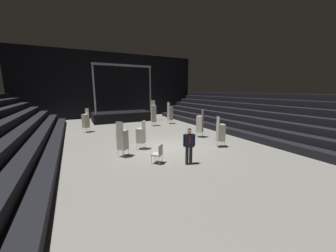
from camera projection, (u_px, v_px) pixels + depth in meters
name	position (u px, v px, depth m)	size (l,w,h in m)	color
ground_plane	(166.00, 148.00, 11.63)	(22.00, 30.00, 0.10)	gray
arena_end_wall	(114.00, 86.00, 24.03)	(22.00, 0.30, 8.00)	black
bleacher_bank_right	(250.00, 113.00, 15.90)	(5.25, 24.00, 3.15)	black
stage_riser	(122.00, 115.00, 21.43)	(6.36, 3.25, 6.02)	black
man_with_tie	(189.00, 144.00, 8.71)	(0.57, 0.35, 1.74)	black
chair_stack_front_left	(170.00, 113.00, 19.40)	(0.48, 0.48, 2.22)	#B2B5BA
chair_stack_front_right	(141.00, 135.00, 11.04)	(0.62, 0.62, 1.71)	#B2B5BA
chair_stack_mid_left	(86.00, 120.00, 15.48)	(0.61, 0.61, 1.96)	#B2B5BA
chair_stack_mid_right	(122.00, 139.00, 9.77)	(0.62, 0.62, 1.88)	#B2B5BA
chair_stack_mid_centre	(200.00, 124.00, 13.83)	(0.62, 0.62, 2.05)	#B2B5BA
chair_stack_rear_left	(221.00, 132.00, 11.44)	(0.57, 0.57, 1.88)	#B2B5BA
chair_stack_rear_right	(154.00, 113.00, 18.19)	(0.50, 0.50, 2.48)	#B2B5BA
loose_chair_near_man	(158.00, 153.00, 8.92)	(0.62, 0.62, 0.95)	#B2B5BA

